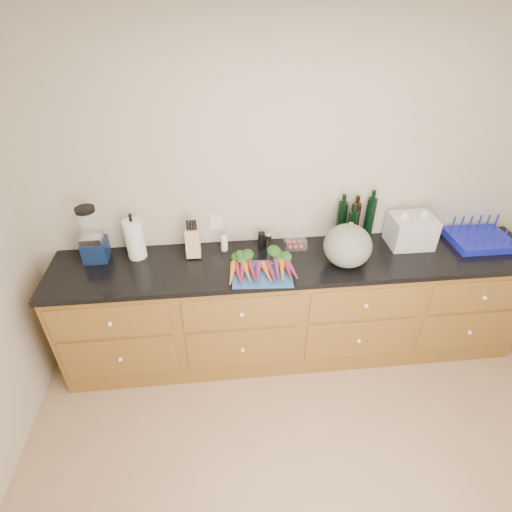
{
  "coord_description": "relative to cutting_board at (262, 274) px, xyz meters",
  "views": [
    {
      "loc": [
        -0.56,
        -1.08,
        2.65
      ],
      "look_at": [
        -0.33,
        1.2,
        1.06
      ],
      "focal_mm": 28.0,
      "sensor_mm": 36.0,
      "label": 1
    }
  ],
  "objects": [
    {
      "name": "paper_towel",
      "position": [
        -0.9,
        0.32,
        0.15
      ],
      "size": [
        0.13,
        0.13,
        0.3
      ],
      "primitive_type": "cylinder",
      "color": "white",
      "rests_on": "countertop"
    },
    {
      "name": "grinder_pepper",
      "position": [
        0.03,
        0.34,
        0.06
      ],
      "size": [
        0.05,
        0.05,
        0.13
      ],
      "primitive_type": "cylinder",
      "color": "black",
      "rests_on": "countertop"
    },
    {
      "name": "knife_block",
      "position": [
        -0.48,
        0.3,
        0.1
      ],
      "size": [
        0.11,
        0.11,
        0.21
      ],
      "primitive_type": "cube",
      "color": "tan",
      "rests_on": "countertop"
    },
    {
      "name": "canister_chrome",
      "position": [
        0.09,
        0.34,
        0.05
      ],
      "size": [
        0.05,
        0.05,
        0.12
      ],
      "primitive_type": "cylinder",
      "color": "white",
      "rests_on": "countertop"
    },
    {
      "name": "countertop",
      "position": [
        0.29,
        0.16,
        -0.03
      ],
      "size": [
        3.64,
        0.62,
        0.04
      ],
      "primitive_type": "cube",
      "color": "black",
      "rests_on": "cabinets"
    },
    {
      "name": "carrots",
      "position": [
        0.0,
        0.04,
        0.03
      ],
      "size": [
        0.47,
        0.34,
        0.07
      ],
      "color": "orange",
      "rests_on": "cutting_board"
    },
    {
      "name": "ground",
      "position": [
        0.29,
        -1.14,
        -0.95
      ],
      "size": [
        4.0,
        4.0,
        0.0
      ],
      "primitive_type": "plane",
      "color": "#957357",
      "rests_on": "ground"
    },
    {
      "name": "squash",
      "position": [
        0.62,
        0.07,
        0.15
      ],
      "size": [
        0.34,
        0.34,
        0.31
      ],
      "primitive_type": "ellipsoid",
      "color": "#586554",
      "rests_on": "countertop"
    },
    {
      "name": "cutting_board",
      "position": [
        0.0,
        0.0,
        0.0
      ],
      "size": [
        0.44,
        0.34,
        0.01
      ],
      "primitive_type": "cube",
      "rotation": [
        0.0,
        0.0,
        -0.07
      ],
      "color": "#245095",
      "rests_on": "countertop"
    },
    {
      "name": "wall_back",
      "position": [
        0.29,
        0.48,
        0.35
      ],
      "size": [
        4.1,
        0.05,
        2.6
      ],
      "primitive_type": "cube",
      "color": "beige",
      "rests_on": "ground"
    },
    {
      "name": "blender_appliance",
      "position": [
        -1.19,
        0.32,
        0.18
      ],
      "size": [
        0.17,
        0.17,
        0.42
      ],
      "color": "#0E1D43",
      "rests_on": "countertop"
    },
    {
      "name": "bottles",
      "position": [
        0.76,
        0.37,
        0.16
      ],
      "size": [
        0.3,
        0.15,
        0.36
      ],
      "color": "black",
      "rests_on": "countertop"
    },
    {
      "name": "cabinets",
      "position": [
        0.29,
        0.16,
        -0.49
      ],
      "size": [
        3.6,
        0.64,
        0.9
      ],
      "color": "brown",
      "rests_on": "ground"
    },
    {
      "name": "grocery_bag",
      "position": [
        1.19,
        0.28,
        0.11
      ],
      "size": [
        0.33,
        0.26,
        0.24
      ],
      "primitive_type": null,
      "rotation": [
        0.0,
        0.0,
        -0.0
      ],
      "color": "silver",
      "rests_on": "countertop"
    },
    {
      "name": "tomato_box",
      "position": [
        0.29,
        0.33,
        0.03
      ],
      "size": [
        0.16,
        0.13,
        0.08
      ],
      "primitive_type": "cube",
      "color": "white",
      "rests_on": "countertop"
    },
    {
      "name": "grinder_salt",
      "position": [
        -0.25,
        0.34,
        0.05
      ],
      "size": [
        0.05,
        0.05,
        0.12
      ],
      "primitive_type": "cylinder",
      "color": "white",
      "rests_on": "countertop"
    },
    {
      "name": "dish_rack",
      "position": [
        1.75,
        0.24,
        0.04
      ],
      "size": [
        0.45,
        0.36,
        0.18
      ],
      "color": "#141AAF",
      "rests_on": "countertop"
    }
  ]
}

